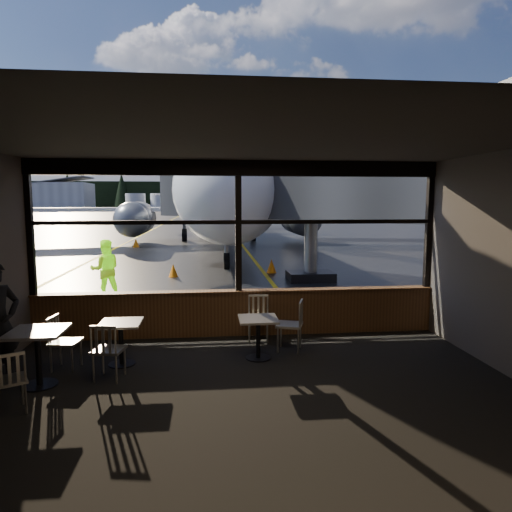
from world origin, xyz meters
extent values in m
plane|color=black|center=(0.00, 120.00, 0.00)|extent=(520.00, 520.00, 0.00)
cube|color=black|center=(0.00, -3.00, 0.01)|extent=(8.00, 6.00, 0.01)
cube|color=#38332D|center=(0.00, -3.00, 3.50)|extent=(8.00, 6.00, 0.04)
cube|color=#4B433C|center=(0.00, -6.00, 1.75)|extent=(8.00, 0.04, 3.50)
cube|color=#523018|center=(0.00, 0.00, 0.45)|extent=(8.00, 0.28, 0.90)
cube|color=black|center=(0.00, 0.00, 3.35)|extent=(8.00, 0.18, 0.30)
cube|color=black|center=(-3.95, 0.00, 2.20)|extent=(0.12, 0.12, 2.60)
cube|color=black|center=(0.00, 0.00, 2.20)|extent=(0.12, 0.12, 2.60)
cube|color=black|center=(3.95, 0.00, 2.20)|extent=(0.12, 0.12, 2.60)
cube|color=black|center=(0.00, 0.00, 2.30)|extent=(8.00, 0.10, 0.08)
imported|color=#BFF219|center=(-3.44, 3.82, 0.84)|extent=(0.95, 0.83, 1.67)
cone|color=#DD4D06|center=(1.79, 8.05, 0.26)|extent=(0.38, 0.38, 0.53)
cone|color=#FF5308|center=(-4.89, 18.59, 0.27)|extent=(0.39, 0.39, 0.54)
cylinder|color=silver|center=(-30.00, 182.00, 3.00)|extent=(8.00, 8.00, 6.00)
cylinder|color=silver|center=(-20.00, 182.00, 3.00)|extent=(8.00, 8.00, 6.00)
cylinder|color=silver|center=(-10.00, 182.00, 3.00)|extent=(8.00, 8.00, 6.00)
cube|color=black|center=(0.00, 210.00, 6.00)|extent=(360.00, 3.00, 12.00)
cone|color=#D26E06|center=(-1.87, 7.47, 0.24)|extent=(0.34, 0.34, 0.47)
camera|label=1|loc=(-0.59, -9.00, 2.70)|focal=32.00mm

